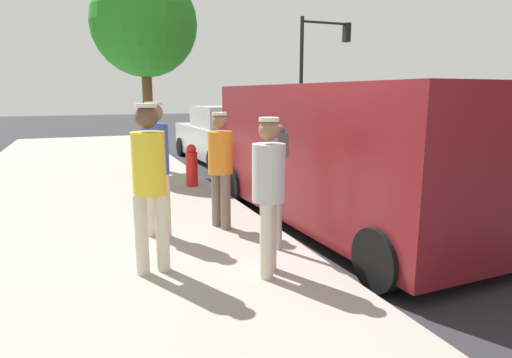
{
  "coord_description": "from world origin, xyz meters",
  "views": [
    {
      "loc": [
        3.49,
        4.57,
        2.03
      ],
      "look_at": [
        1.65,
        -0.07,
        1.05
      ],
      "focal_mm": 30.78,
      "sensor_mm": 36.0,
      "label": 1
    }
  ],
  "objects_px": {
    "pedestrian_in_yellow": "(149,178)",
    "parked_van": "(343,152)",
    "street_tree": "(144,24)",
    "pedestrian_in_gray": "(269,187)",
    "pedestrian_in_orange": "(220,163)",
    "fire_hydrant": "(192,166)",
    "parking_meter_near": "(280,166)",
    "traffic_light_corner": "(319,58)",
    "pedestrian_in_blue": "(156,161)",
    "parked_sedan_behind": "(224,137)"
  },
  "relations": [
    {
      "from": "parking_meter_near",
      "to": "pedestrian_in_gray",
      "type": "distance_m",
      "value": 0.75
    },
    {
      "from": "pedestrian_in_gray",
      "to": "traffic_light_corner",
      "type": "distance_m",
      "value": 15.7
    },
    {
      "from": "parked_sedan_behind",
      "to": "street_tree",
      "type": "relative_size",
      "value": 0.94
    },
    {
      "from": "pedestrian_in_yellow",
      "to": "parked_sedan_behind",
      "type": "bearing_deg",
      "value": -112.44
    },
    {
      "from": "fire_hydrant",
      "to": "traffic_light_corner",
      "type": "bearing_deg",
      "value": -132.1
    },
    {
      "from": "parked_van",
      "to": "traffic_light_corner",
      "type": "height_order",
      "value": "traffic_light_corner"
    },
    {
      "from": "parked_van",
      "to": "parked_sedan_behind",
      "type": "bearing_deg",
      "value": -92.47
    },
    {
      "from": "pedestrian_in_orange",
      "to": "pedestrian_in_gray",
      "type": "relative_size",
      "value": 0.99
    },
    {
      "from": "pedestrian_in_blue",
      "to": "traffic_light_corner",
      "type": "height_order",
      "value": "traffic_light_corner"
    },
    {
      "from": "pedestrian_in_blue",
      "to": "street_tree",
      "type": "relative_size",
      "value": 0.37
    },
    {
      "from": "parked_van",
      "to": "parked_sedan_behind",
      "type": "height_order",
      "value": "parked_van"
    },
    {
      "from": "pedestrian_in_yellow",
      "to": "parked_sedan_behind",
      "type": "height_order",
      "value": "pedestrian_in_yellow"
    },
    {
      "from": "traffic_light_corner",
      "to": "street_tree",
      "type": "bearing_deg",
      "value": 36.88
    },
    {
      "from": "fire_hydrant",
      "to": "parking_meter_near",
      "type": "bearing_deg",
      "value": 91.41
    },
    {
      "from": "pedestrian_in_yellow",
      "to": "parked_van",
      "type": "distance_m",
      "value": 3.22
    },
    {
      "from": "street_tree",
      "to": "parked_sedan_behind",
      "type": "bearing_deg",
      "value": -148.67
    },
    {
      "from": "parked_van",
      "to": "fire_hydrant",
      "type": "height_order",
      "value": "parked_van"
    },
    {
      "from": "parking_meter_near",
      "to": "pedestrian_in_orange",
      "type": "relative_size",
      "value": 0.94
    },
    {
      "from": "street_tree",
      "to": "pedestrian_in_yellow",
      "type": "bearing_deg",
      "value": 81.89
    },
    {
      "from": "traffic_light_corner",
      "to": "fire_hydrant",
      "type": "bearing_deg",
      "value": 47.9
    },
    {
      "from": "pedestrian_in_yellow",
      "to": "pedestrian_in_blue",
      "type": "distance_m",
      "value": 1.22
    },
    {
      "from": "pedestrian_in_yellow",
      "to": "parked_sedan_behind",
      "type": "relative_size",
      "value": 0.4
    },
    {
      "from": "pedestrian_in_orange",
      "to": "fire_hydrant",
      "type": "height_order",
      "value": "pedestrian_in_orange"
    },
    {
      "from": "parking_meter_near",
      "to": "street_tree",
      "type": "distance_m",
      "value": 6.94
    },
    {
      "from": "parking_meter_near",
      "to": "pedestrian_in_gray",
      "type": "height_order",
      "value": "pedestrian_in_gray"
    },
    {
      "from": "pedestrian_in_yellow",
      "to": "pedestrian_in_gray",
      "type": "height_order",
      "value": "pedestrian_in_yellow"
    },
    {
      "from": "pedestrian_in_orange",
      "to": "parked_van",
      "type": "height_order",
      "value": "parked_van"
    },
    {
      "from": "pedestrian_in_gray",
      "to": "parked_van",
      "type": "bearing_deg",
      "value": -140.05
    },
    {
      "from": "parking_meter_near",
      "to": "street_tree",
      "type": "bearing_deg",
      "value": -84.81
    },
    {
      "from": "pedestrian_in_gray",
      "to": "traffic_light_corner",
      "type": "height_order",
      "value": "traffic_light_corner"
    },
    {
      "from": "pedestrian_in_blue",
      "to": "fire_hydrant",
      "type": "xyz_separation_m",
      "value": [
        -1.18,
        -3.02,
        -0.6
      ]
    },
    {
      "from": "pedestrian_in_yellow",
      "to": "pedestrian_in_blue",
      "type": "relative_size",
      "value": 1.0
    },
    {
      "from": "parked_sedan_behind",
      "to": "fire_hydrant",
      "type": "bearing_deg",
      "value": 63.73
    },
    {
      "from": "pedestrian_in_blue",
      "to": "parked_sedan_behind",
      "type": "height_order",
      "value": "pedestrian_in_blue"
    },
    {
      "from": "pedestrian_in_yellow",
      "to": "traffic_light_corner",
      "type": "bearing_deg",
      "value": -125.67
    },
    {
      "from": "fire_hydrant",
      "to": "pedestrian_in_orange",
      "type": "bearing_deg",
      "value": 84.53
    },
    {
      "from": "parking_meter_near",
      "to": "parked_sedan_behind",
      "type": "height_order",
      "value": "parking_meter_near"
    },
    {
      "from": "parked_van",
      "to": "traffic_light_corner",
      "type": "xyz_separation_m",
      "value": [
        -6.14,
        -11.67,
        2.36
      ]
    },
    {
      "from": "parked_sedan_behind",
      "to": "traffic_light_corner",
      "type": "distance_m",
      "value": 8.0
    },
    {
      "from": "pedestrian_in_blue",
      "to": "pedestrian_in_gray",
      "type": "height_order",
      "value": "pedestrian_in_blue"
    },
    {
      "from": "traffic_light_corner",
      "to": "parked_sedan_behind",
      "type": "bearing_deg",
      "value": 38.95
    },
    {
      "from": "parked_van",
      "to": "pedestrian_in_gray",
      "type": "bearing_deg",
      "value": 39.95
    },
    {
      "from": "pedestrian_in_yellow",
      "to": "pedestrian_in_blue",
      "type": "bearing_deg",
      "value": -101.91
    },
    {
      "from": "pedestrian_in_orange",
      "to": "fire_hydrant",
      "type": "relative_size",
      "value": 1.89
    },
    {
      "from": "pedestrian_in_yellow",
      "to": "fire_hydrant",
      "type": "height_order",
      "value": "pedestrian_in_yellow"
    },
    {
      "from": "parking_meter_near",
      "to": "street_tree",
      "type": "relative_size",
      "value": 0.32
    },
    {
      "from": "pedestrian_in_orange",
      "to": "traffic_light_corner",
      "type": "distance_m",
      "value": 14.24
    },
    {
      "from": "pedestrian_in_orange",
      "to": "traffic_light_corner",
      "type": "xyz_separation_m",
      "value": [
        -8.02,
        -11.5,
        2.44
      ]
    },
    {
      "from": "pedestrian_in_blue",
      "to": "fire_hydrant",
      "type": "relative_size",
      "value": 2.06
    },
    {
      "from": "parking_meter_near",
      "to": "parked_sedan_behind",
      "type": "bearing_deg",
      "value": -102.79
    }
  ]
}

